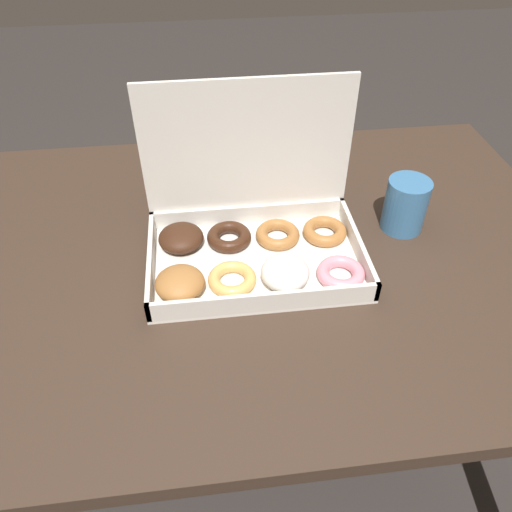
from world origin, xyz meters
name	(u,v)px	position (x,y,z in m)	size (l,w,h in m)	color
ground_plane	(250,448)	(0.00, 0.00, 0.00)	(8.00, 8.00, 0.00)	#2D2826
dining_table	(247,286)	(0.00, 0.00, 0.66)	(1.27, 0.86, 0.76)	#38281E
donut_box	(250,233)	(0.00, -0.02, 0.81)	(0.38, 0.25, 0.29)	silver
coffee_mug	(406,204)	(0.31, 0.03, 0.81)	(0.08, 0.08, 0.10)	teal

